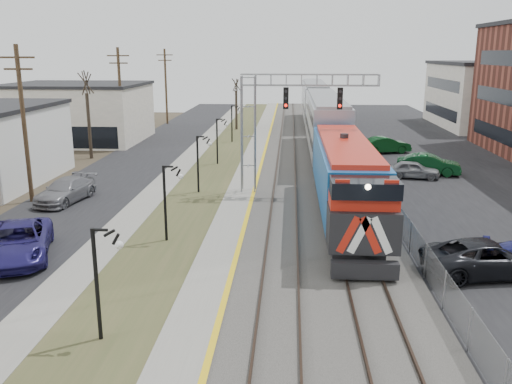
{
  "coord_description": "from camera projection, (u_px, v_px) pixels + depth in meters",
  "views": [
    {
      "loc": [
        2.31,
        -8.19,
        9.47
      ],
      "look_at": [
        0.62,
        18.43,
        2.6
      ],
      "focal_mm": 38.0,
      "sensor_mm": 36.0,
      "label": 1
    }
  ],
  "objects": [
    {
      "name": "street_west",
      "position": [
        123.0,
        170.0,
        44.95
      ],
      "size": [
        7.0,
        120.0,
        0.04
      ],
      "primitive_type": "cube",
      "color": "black",
      "rests_on": "ground"
    },
    {
      "name": "sidewalk",
      "position": [
        177.0,
        171.0,
        44.67
      ],
      "size": [
        2.0,
        120.0,
        0.08
      ],
      "primitive_type": "cube",
      "color": "gray",
      "rests_on": "ground"
    },
    {
      "name": "grass_median",
      "position": [
        213.0,
        171.0,
        44.49
      ],
      "size": [
        4.0,
        120.0,
        0.06
      ],
      "primitive_type": "cube",
      "color": "#3D4524",
      "rests_on": "ground"
    },
    {
      "name": "platform",
      "position": [
        249.0,
        171.0,
        44.28
      ],
      "size": [
        2.0,
        120.0,
        0.24
      ],
      "primitive_type": "cube",
      "color": "gray",
      "rests_on": "ground"
    },
    {
      "name": "ballast_bed",
      "position": [
        310.0,
        172.0,
        43.98
      ],
      "size": [
        8.0,
        120.0,
        0.2
      ],
      "primitive_type": "cube",
      "color": "#595651",
      "rests_on": "ground"
    },
    {
      "name": "parking_lot",
      "position": [
        461.0,
        175.0,
        43.26
      ],
      "size": [
        16.0,
        120.0,
        0.04
      ],
      "primitive_type": "cube",
      "color": "black",
      "rests_on": "ground"
    },
    {
      "name": "platform_edge",
      "position": [
        260.0,
        169.0,
        44.2
      ],
      "size": [
        0.24,
        120.0,
        0.01
      ],
      "primitive_type": "cube",
      "color": "gold",
      "rests_on": "platform"
    },
    {
      "name": "track_near",
      "position": [
        286.0,
        169.0,
        44.06
      ],
      "size": [
        1.58,
        120.0,
        0.15
      ],
      "color": "#2D2119",
      "rests_on": "ballast_bed"
    },
    {
      "name": "track_far",
      "position": [
        329.0,
        170.0,
        43.84
      ],
      "size": [
        1.58,
        120.0,
        0.15
      ],
      "color": "#2D2119",
      "rests_on": "ballast_bed"
    },
    {
      "name": "train",
      "position": [
        322.0,
        121.0,
        53.8
      ],
      "size": [
        3.0,
        63.05,
        5.33
      ],
      "color": "#13529A",
      "rests_on": "ground"
    },
    {
      "name": "signal_gantry",
      "position": [
        274.0,
        113.0,
        36.01
      ],
      "size": [
        9.0,
        1.07,
        8.15
      ],
      "color": "gray",
      "rests_on": "ground"
    },
    {
      "name": "lampposts",
      "position": [
        166.0,
        203.0,
        27.84
      ],
      "size": [
        0.14,
        62.14,
        4.0
      ],
      "color": "black",
      "rests_on": "ground"
    },
    {
      "name": "utility_poles",
      "position": [
        24.0,
        126.0,
        34.23
      ],
      "size": [
        0.28,
        80.28,
        10.0
      ],
      "color": "#4C3823",
      "rests_on": "ground"
    },
    {
      "name": "fence",
      "position": [
        363.0,
        164.0,
        43.55
      ],
      "size": [
        0.04,
        120.0,
        1.6
      ],
      "primitive_type": "cube",
      "color": "gray",
      "rests_on": "ground"
    },
    {
      "name": "bare_trees",
      "position": [
        122.0,
        131.0,
        48.13
      ],
      "size": [
        12.3,
        42.3,
        5.95
      ],
      "color": "#382D23",
      "rests_on": "ground"
    },
    {
      "name": "car_lot_c",
      "position": [
        488.0,
        259.0,
        23.56
      ],
      "size": [
        6.01,
        3.54,
        1.57
      ],
      "primitive_type": "imported",
      "rotation": [
        0.0,
        0.0,
        1.74
      ],
      "color": "black",
      "rests_on": "ground"
    },
    {
      "name": "car_lot_e",
      "position": [
        413.0,
        170.0,
        41.86
      ],
      "size": [
        4.21,
        2.25,
        1.36
      ],
      "primitive_type": "imported",
      "rotation": [
        0.0,
        0.0,
        1.4
      ],
      "color": "gray",
      "rests_on": "ground"
    },
    {
      "name": "car_lot_f",
      "position": [
        429.0,
        165.0,
        43.14
      ],
      "size": [
        5.17,
        2.71,
        1.62
      ],
      "primitive_type": "imported",
      "rotation": [
        0.0,
        0.0,
        1.36
      ],
      "color": "#0B3818",
      "rests_on": "ground"
    },
    {
      "name": "car_street_a",
      "position": [
        19.0,
        242.0,
        25.47
      ],
      "size": [
        4.55,
        6.48,
        1.64
      ],
      "primitive_type": "imported",
      "rotation": [
        0.0,
        0.0,
        0.34
      ],
      "color": "navy",
      "rests_on": "ground"
    },
    {
      "name": "car_street_b",
      "position": [
        66.0,
        191.0,
        35.19
      ],
      "size": [
        2.98,
        5.47,
        1.5
      ],
      "primitive_type": "imported",
      "rotation": [
        0.0,
        0.0,
        -0.18
      ],
      "color": "slate",
      "rests_on": "ground"
    },
    {
      "name": "car_lot_g",
      "position": [
        385.0,
        145.0,
        52.38
      ],
      "size": [
        5.05,
        2.88,
        1.57
      ],
      "primitive_type": "imported",
      "rotation": [
        0.0,
        0.0,
        1.84
      ],
      "color": "#0D4119",
      "rests_on": "ground"
    }
  ]
}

